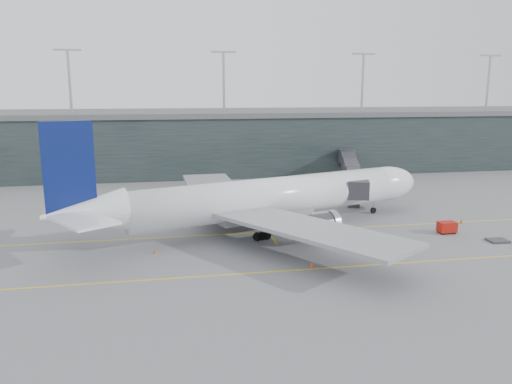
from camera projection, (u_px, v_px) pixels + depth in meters
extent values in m
plane|color=slate|center=(231.00, 227.00, 76.01)|extent=(320.00, 320.00, 0.00)
cube|color=yellow|center=(234.00, 234.00, 72.15)|extent=(160.00, 0.25, 0.02)
cube|color=yellow|center=(254.00, 273.00, 56.74)|extent=(160.00, 0.25, 0.02)
cube|color=yellow|center=(243.00, 198.00, 96.16)|extent=(0.25, 60.00, 0.02)
cube|color=#1E292A|center=(201.00, 142.00, 130.46)|extent=(240.00, 35.00, 14.00)
cube|color=#525557|center=(200.00, 113.00, 128.94)|extent=(240.00, 36.00, 1.20)
cylinder|color=#9E9EA3|center=(70.00, 83.00, 112.47)|extent=(0.60, 0.60, 14.00)
cylinder|color=#9E9EA3|center=(224.00, 83.00, 118.70)|extent=(0.60, 0.60, 14.00)
cylinder|color=#9E9EA3|center=(362.00, 84.00, 124.94)|extent=(0.60, 0.60, 14.00)
cylinder|color=#9E9EA3|center=(488.00, 84.00, 131.17)|extent=(0.60, 0.60, 14.00)
cylinder|color=white|center=(269.00, 197.00, 73.73)|extent=(42.15, 18.55, 5.72)
ellipsoid|color=white|center=(385.00, 184.00, 84.29)|extent=(13.20, 9.15, 5.72)
cone|color=white|center=(84.00, 213.00, 61.32)|extent=(11.35, 8.36, 5.49)
cube|color=gray|center=(264.00, 212.00, 73.75)|extent=(15.47, 8.95, 1.85)
cube|color=black|center=(401.00, 177.00, 85.74)|extent=(2.79, 3.26, 0.74)
cube|color=gray|center=(308.00, 229.00, 60.31)|extent=(21.85, 26.84, 0.51)
cylinder|color=#35363A|center=(313.00, 226.00, 67.54)|extent=(7.14, 5.07, 3.23)
cube|color=gray|center=(213.00, 188.00, 84.95)|extent=(9.23, 27.04, 0.51)
cylinder|color=#35363A|center=(252.00, 201.00, 82.65)|extent=(7.14, 5.07, 3.23)
cube|color=#0A1653|center=(69.00, 168.00, 59.51)|extent=(5.85, 2.29, 11.08)
cube|color=white|center=(84.00, 220.00, 56.43)|extent=(8.78, 9.73, 0.32)
cube|color=white|center=(70.00, 203.00, 65.17)|extent=(5.50, 8.56, 0.32)
cylinder|color=black|center=(373.00, 210.00, 84.09)|extent=(1.08, 0.66, 1.02)
cylinder|color=#9E9EA3|center=(374.00, 206.00, 83.95)|extent=(0.28, 0.28, 2.40)
cylinder|color=black|center=(262.00, 236.00, 69.06)|extent=(1.28, 0.81, 1.20)
cylinder|color=black|center=(234.00, 221.00, 76.69)|extent=(1.28, 0.81, 1.20)
cube|color=#2F2F35|center=(358.00, 189.00, 78.65)|extent=(4.24, 4.50, 2.85)
cube|color=#2F2F35|center=(355.00, 180.00, 86.85)|extent=(6.54, 13.36, 2.54)
cube|color=#2F2F35|center=(351.00, 168.00, 99.69)|extent=(6.78, 13.44, 2.65)
cube|color=#2F2F35|center=(348.00, 159.00, 112.53)|extent=(7.02, 13.52, 2.75)
cylinder|color=#9E9EA3|center=(354.00, 197.00, 88.18)|extent=(0.51, 0.51, 3.87)
cube|color=#35363A|center=(354.00, 205.00, 88.50)|extent=(2.41, 2.08, 0.71)
cylinder|color=#2F2F35|center=(293.00, 156.00, 117.62)|extent=(4.07, 4.07, 3.05)
cylinder|color=#2F2F35|center=(293.00, 170.00, 118.27)|extent=(1.83, 1.83, 3.66)
cube|color=#A5140B|center=(447.00, 227.00, 72.26)|extent=(2.54, 1.64, 1.49)
cylinder|color=black|center=(443.00, 233.00, 71.68)|extent=(0.46, 0.18, 0.46)
cylinder|color=black|center=(455.00, 233.00, 72.03)|extent=(0.46, 0.18, 0.46)
cylinder|color=black|center=(439.00, 231.00, 72.78)|extent=(0.46, 0.18, 0.46)
cylinder|color=black|center=(450.00, 230.00, 73.13)|extent=(0.46, 0.18, 0.46)
cube|color=#343338|center=(498.00, 240.00, 68.46)|extent=(2.77, 2.27, 0.27)
cube|color=#35363A|center=(191.00, 212.00, 84.59)|extent=(2.64, 2.34, 0.22)
cube|color=#B5B8C2|center=(191.00, 206.00, 84.39)|extent=(2.18, 2.11, 1.67)
cube|color=#253F93|center=(190.00, 201.00, 84.21)|extent=(2.25, 2.18, 0.09)
cube|color=#35363A|center=(204.00, 209.00, 86.90)|extent=(2.08, 1.84, 0.18)
cube|color=#ACB3B8|center=(204.00, 204.00, 86.74)|extent=(1.72, 1.66, 1.33)
cube|color=#253F93|center=(204.00, 200.00, 86.60)|extent=(1.77, 1.71, 0.07)
cube|color=#35363A|center=(225.00, 208.00, 87.31)|extent=(2.50, 2.28, 0.20)
cube|color=silver|center=(225.00, 203.00, 87.13)|extent=(2.09, 2.03, 1.53)
cube|color=#253F93|center=(225.00, 198.00, 86.97)|extent=(2.15, 2.10, 0.08)
cone|color=#D24C0B|center=(461.00, 221.00, 77.75)|extent=(0.48, 0.48, 0.76)
cone|color=#FD500E|center=(312.00, 264.00, 58.70)|extent=(0.41, 0.41, 0.65)
cone|color=#DC4F0C|center=(275.00, 205.00, 88.49)|extent=(0.50, 0.50, 0.79)
cone|color=#ED3E0D|center=(155.00, 251.00, 63.62)|extent=(0.38, 0.38, 0.61)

